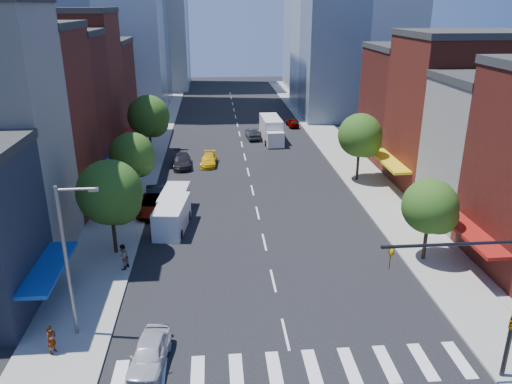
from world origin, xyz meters
TOP-DOWN VIEW (x-y plane):
  - ground at (0.00, 0.00)m, footprint 220.00×220.00m
  - sidewalk_left at (-12.50, 40.00)m, footprint 5.00×120.00m
  - sidewalk_right at (12.50, 40.00)m, footprint 5.00×120.00m
  - crosswalk at (0.00, -3.00)m, footprint 19.00×3.00m
  - bldg_left_2 at (-21.00, 20.50)m, footprint 12.00×9.00m
  - bldg_left_3 at (-21.00, 29.00)m, footprint 12.00×8.00m
  - bldg_left_4 at (-21.00, 37.50)m, footprint 12.00×9.00m
  - bldg_left_5 at (-21.00, 47.00)m, footprint 12.00×10.00m
  - bldg_right_1 at (21.00, 15.00)m, footprint 12.00×8.00m
  - bldg_right_2 at (21.00, 24.00)m, footprint 12.00×10.00m
  - bldg_right_3 at (21.00, 34.00)m, footprint 12.00×10.00m
  - traffic_signal at (9.94, -4.50)m, footprint 7.24×2.24m
  - streetlight at (-11.81, 1.00)m, footprint 2.25×0.25m
  - tree_left_near at (-11.35, 10.92)m, footprint 4.80×4.80m
  - tree_left_mid at (-11.35, 21.92)m, footprint 4.20×4.20m
  - tree_left_far at (-11.35, 35.92)m, footprint 5.00×5.00m
  - tree_right_near at (11.65, 7.92)m, footprint 4.00×4.00m
  - tree_right_far at (11.65, 25.92)m, footprint 4.60×4.60m
  - parked_car_front at (-7.50, -2.00)m, footprint 2.25×4.56m
  - parked_car_second at (-9.50, 21.12)m, footprint 2.22×4.94m
  - parked_car_third at (-9.50, 18.95)m, footprint 2.77×5.58m
  - parked_car_rear at (-7.61, 32.62)m, footprint 2.43×5.26m
  - cargo_van_near at (-7.52, 15.05)m, footprint 2.96×5.86m
  - cargo_van_far at (-7.52, 18.28)m, footprint 2.71×5.56m
  - taxi at (-4.47, 33.07)m, footprint 2.14×4.56m
  - traffic_car_oncoming at (1.69, 44.92)m, footprint 1.99×4.61m
  - traffic_car_far at (8.50, 51.78)m, footprint 1.76×3.84m
  - box_truck at (4.22, 43.44)m, footprint 2.73×8.15m
  - pedestrian_near at (-12.84, -0.70)m, footprint 0.61×0.73m
  - pedestrian_far at (-10.50, 8.34)m, footprint 1.03×1.13m

SIDE VIEW (x-z plane):
  - ground at x=0.00m, z-range 0.00..0.00m
  - crosswalk at x=0.00m, z-range 0.00..0.01m
  - sidewalk_left at x=-12.50m, z-range 0.00..0.15m
  - sidewalk_right at x=12.50m, z-range 0.00..0.15m
  - traffic_car_far at x=8.50m, z-range 0.00..1.27m
  - taxi at x=-4.47m, z-range 0.00..1.28m
  - traffic_car_oncoming at x=1.69m, z-range 0.00..1.47m
  - parked_car_rear at x=-7.61m, z-range 0.00..1.49m
  - parked_car_front at x=-7.50m, z-range 0.00..1.49m
  - parked_car_third at x=-9.50m, z-range 0.00..1.52m
  - parked_car_second at x=-9.50m, z-range 0.00..1.57m
  - pedestrian_near at x=-12.84m, z-range 0.15..1.84m
  - pedestrian_far at x=-10.50m, z-range 0.15..2.03m
  - cargo_van_far at x=-7.52m, z-range -0.01..2.27m
  - cargo_van_near at x=-7.52m, z-range -0.01..2.38m
  - box_truck at x=4.22m, z-range -0.09..3.16m
  - traffic_signal at x=9.94m, z-range 0.16..8.16m
  - tree_right_near at x=11.65m, z-range 1.09..7.29m
  - tree_left_mid at x=-11.35m, z-range 1.20..7.85m
  - tree_right_far at x=11.65m, z-range 1.26..8.46m
  - tree_left_near at x=-11.35m, z-range 1.22..8.52m
  - tree_left_far at x=-11.35m, z-range 1.33..9.08m
  - streetlight at x=-11.81m, z-range 0.78..9.78m
  - bldg_right_1 at x=21.00m, z-range 0.00..12.00m
  - bldg_left_5 at x=-21.00m, z-range 0.00..13.00m
  - bldg_right_3 at x=21.00m, z-range 0.00..13.00m
  - bldg_left_3 at x=-21.00m, z-range 0.00..15.00m
  - bldg_right_2 at x=21.00m, z-range 0.00..15.00m
  - bldg_left_2 at x=-21.00m, z-range 0.00..16.00m
  - bldg_left_4 at x=-21.00m, z-range 0.00..17.00m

